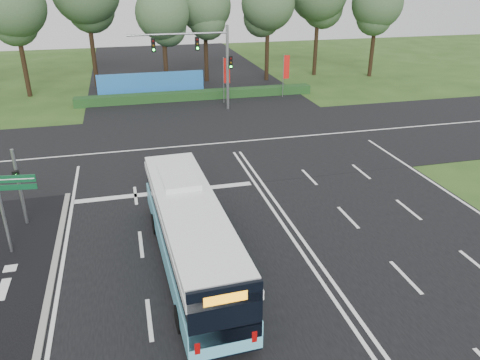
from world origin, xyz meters
name	(u,v)px	position (x,y,z in m)	size (l,w,h in m)	color
ground	(284,226)	(0.00, 0.00, 0.00)	(120.00, 120.00, 0.00)	#284717
road_main	(284,226)	(0.00, 0.00, 0.02)	(20.00, 120.00, 0.04)	black
road_cross	(227,143)	(0.00, 12.00, 0.03)	(120.00, 14.00, 0.05)	black
kerb_strip	(48,299)	(-10.10, -3.00, 0.06)	(0.25, 18.00, 0.12)	gray
city_bus	(190,233)	(-4.69, -2.21, 1.59)	(2.70, 11.07, 3.16)	#62C7E3
pedestrian_signal	(19,185)	(-11.73, 3.17, 2.06)	(0.32, 0.43, 3.78)	gray
street_sign	(8,198)	(-11.63, 0.69, 2.59)	(1.60, 0.30, 4.13)	gray
banner_flag_mid	(226,73)	(2.33, 22.60, 2.68)	(0.59, 0.20, 4.09)	gray
banner_flag_right	(286,69)	(8.16, 23.29, 2.62)	(0.59, 0.06, 3.99)	gray
traffic_light_gantry	(206,55)	(0.21, 20.50, 4.66)	(8.41, 0.28, 7.00)	gray
hedge	(197,95)	(0.00, 24.50, 0.40)	(22.00, 1.20, 0.80)	#163D1A
blue_hoarding	(151,84)	(-4.00, 27.00, 1.10)	(10.00, 0.30, 2.20)	blue
eucalyptus_row	(182,2)	(-0.14, 31.22, 8.19)	(47.64, 8.83, 12.51)	black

